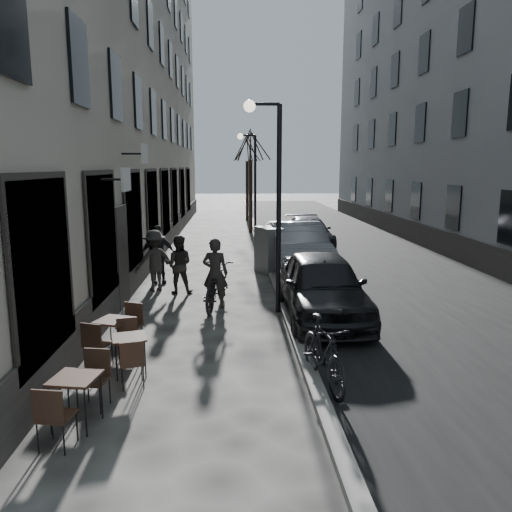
{
  "coord_description": "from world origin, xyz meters",
  "views": [
    {
      "loc": [
        -1.13,
        -5.95,
        3.59
      ],
      "look_at": [
        -0.65,
        3.9,
        1.8
      ],
      "focal_mm": 35.0,
      "sensor_mm": 36.0,
      "label": 1
    }
  ],
  "objects": [
    {
      "name": "ground",
      "position": [
        0.0,
        0.0,
        0.0
      ],
      "size": [
        120.0,
        120.0,
        0.0
      ],
      "primitive_type": "plane",
      "color": "#33312F",
      "rests_on": "ground"
    },
    {
      "name": "road",
      "position": [
        3.85,
        16.0,
        0.0
      ],
      "size": [
        7.3,
        60.0,
        0.0
      ],
      "primitive_type": "cube",
      "color": "black",
      "rests_on": "ground"
    },
    {
      "name": "kerb",
      "position": [
        0.2,
        16.0,
        0.06
      ],
      "size": [
        0.25,
        60.0,
        0.12
      ],
      "primitive_type": "cube",
      "color": "gray",
      "rests_on": "ground"
    },
    {
      "name": "building_left",
      "position": [
        -6.0,
        16.5,
        8.0
      ],
      "size": [
        4.0,
        35.0,
        16.0
      ],
      "primitive_type": "cube",
      "color": "#A19787",
      "rests_on": "ground"
    },
    {
      "name": "building_right",
      "position": [
        9.5,
        16.5,
        8.0
      ],
      "size": [
        4.0,
        35.0,
        16.0
      ],
      "primitive_type": "cube",
      "color": "gray",
      "rests_on": "ground"
    },
    {
      "name": "streetlamp_near",
      "position": [
        -0.17,
        6.0,
        3.16
      ],
      "size": [
        0.9,
        0.28,
        5.09
      ],
      "color": "black",
      "rests_on": "ground"
    },
    {
      "name": "streetlamp_far",
      "position": [
        -0.17,
        18.0,
        3.16
      ],
      "size": [
        0.9,
        0.28,
        5.09
      ],
      "color": "black",
      "rests_on": "ground"
    },
    {
      "name": "tree_near",
      "position": [
        -0.1,
        21.0,
        4.66
      ],
      "size": [
        2.4,
        2.4,
        5.7
      ],
      "color": "black",
      "rests_on": "ground"
    },
    {
      "name": "tree_far",
      "position": [
        -0.1,
        27.0,
        4.66
      ],
      "size": [
        2.4,
        2.4,
        5.7
      ],
      "color": "black",
      "rests_on": "ground"
    },
    {
      "name": "bistro_set_a",
      "position": [
        -3.31,
        0.6,
        0.45
      ],
      "size": [
        0.69,
        1.52,
        0.87
      ],
      "rotation": [
        0.0,
        0.0,
        -0.17
      ],
      "color": "black",
      "rests_on": "ground"
    },
    {
      "name": "bistro_set_b",
      "position": [
        -2.92,
        2.35,
        0.42
      ],
      "size": [
        0.72,
        1.43,
        0.82
      ],
      "rotation": [
        0.0,
        0.0,
        0.26
      ],
      "color": "black",
      "rests_on": "ground"
    },
    {
      "name": "bistro_set_c",
      "position": [
        -3.37,
        3.19,
        0.45
      ],
      "size": [
        0.88,
        1.52,
        0.87
      ],
      "rotation": [
        0.0,
        0.0,
        -0.35
      ],
      "color": "black",
      "rests_on": "ground"
    },
    {
      "name": "utility_cabinet",
      "position": [
        0.1,
        10.64,
        0.78
      ],
      "size": [
        0.94,
        1.18,
        1.56
      ],
      "primitive_type": "cube",
      "rotation": [
        0.0,
        0.0,
        0.42
      ],
      "color": "#5F5F61",
      "rests_on": "ground"
    },
    {
      "name": "bicycle",
      "position": [
        -1.56,
        6.45,
        0.55
      ],
      "size": [
        1.11,
        2.2,
        1.1
      ],
      "primitive_type": "imported",
      "rotation": [
        0.0,
        0.0,
        2.96
      ],
      "color": "black",
      "rests_on": "ground"
    },
    {
      "name": "cyclist_rider",
      "position": [
        -1.56,
        6.45,
        0.9
      ],
      "size": [
        0.73,
        0.55,
        1.8
      ],
      "primitive_type": "imported",
      "rotation": [
        0.0,
        0.0,
        2.96
      ],
      "color": "#262321",
      "rests_on": "ground"
    },
    {
      "name": "pedestrian_near",
      "position": [
        -2.66,
        8.03,
        0.83
      ],
      "size": [
        0.83,
        0.66,
        1.66
      ],
      "primitive_type": "imported",
      "rotation": [
        0.0,
        0.0,
        3.1
      ],
      "color": "#262421",
      "rests_on": "ground"
    },
    {
      "name": "pedestrian_mid",
      "position": [
        -3.37,
        8.34,
        0.89
      ],
      "size": [
        1.32,
        1.07,
        1.77
      ],
      "primitive_type": "imported",
      "rotation": [
        0.0,
        0.0,
        3.57
      ],
      "color": "#2C2926",
      "rests_on": "ground"
    },
    {
      "name": "pedestrian_far",
      "position": [
        -3.41,
        9.27,
        0.9
      ],
      "size": [
        1.13,
        0.68,
        1.8
      ],
      "primitive_type": "imported",
      "rotation": [
        0.0,
        0.0,
        0.24
      ],
      "color": "black",
      "rests_on": "ground"
    },
    {
      "name": "car_near",
      "position": [
        1.0,
        5.47,
        0.78
      ],
      "size": [
        1.85,
        4.58,
        1.56
      ],
      "primitive_type": "imported",
      "rotation": [
        0.0,
        0.0,
        -0.0
      ],
      "color": "black",
      "rests_on": "ground"
    },
    {
      "name": "car_mid",
      "position": [
        1.11,
        10.79,
        0.83
      ],
      "size": [
        1.99,
        5.14,
        1.67
      ],
      "primitive_type": "imported",
      "rotation": [
        0.0,
        0.0,
        0.05
      ],
      "color": "gray",
      "rests_on": "ground"
    },
    {
      "name": "car_far",
      "position": [
        2.3,
        16.07,
        0.65
      ],
      "size": [
        1.9,
        4.54,
        1.31
      ],
      "primitive_type": "imported",
      "rotation": [
        0.0,
        0.0,
        0.01
      ],
      "color": "#373841",
      "rests_on": "ground"
    },
    {
      "name": "moped",
      "position": [
        0.35,
        1.73,
        0.57
      ],
      "size": [
        0.85,
        1.95,
        1.13
      ],
      "primitive_type": "imported",
      "rotation": [
        0.0,
        0.0,
        0.18
      ],
      "color": "black",
      "rests_on": "ground"
    }
  ]
}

